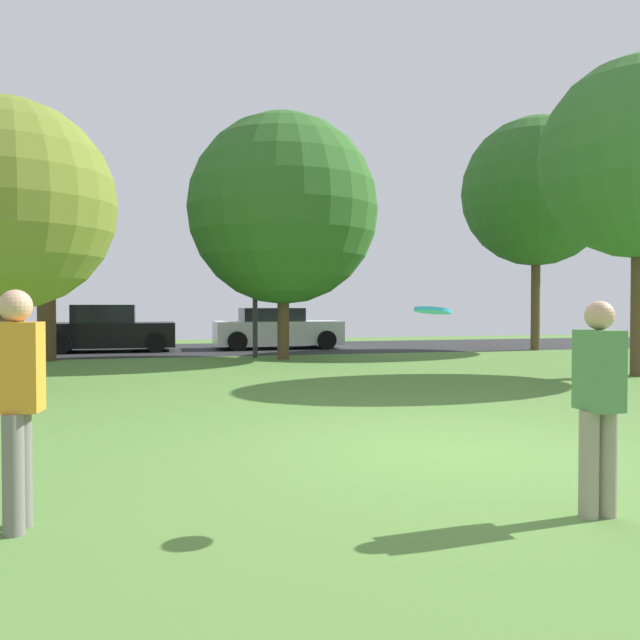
# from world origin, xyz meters

# --- Properties ---
(ground_plane) EXTENTS (44.00, 44.00, 0.00)m
(ground_plane) POSITION_xyz_m (0.00, 0.00, 0.00)
(ground_plane) COLOR #547F38
(road_strip) EXTENTS (44.00, 6.40, 0.01)m
(road_strip) POSITION_xyz_m (0.00, 16.00, 0.00)
(road_strip) COLOR #28282B
(road_strip) RESTS_ON ground_plane
(oak_tree_left) EXTENTS (4.88, 4.88, 7.68)m
(oak_tree_left) POSITION_xyz_m (9.23, 12.86, 5.22)
(oak_tree_left) COLOR brown
(oak_tree_left) RESTS_ON ground_plane
(maple_tree_far) EXTENTS (3.73, 3.73, 5.17)m
(maple_tree_far) POSITION_xyz_m (-5.51, 6.37, 3.28)
(maple_tree_far) COLOR brown
(maple_tree_far) RESTS_ON ground_plane
(oak_tree_center) EXTENTS (3.72, 3.72, 6.07)m
(oak_tree_center) POSITION_xyz_m (-5.83, 12.62, 4.17)
(oak_tree_center) COLOR brown
(oak_tree_center) RESTS_ON ground_plane
(oak_tree_right) EXTENTS (5.25, 5.25, 6.77)m
(oak_tree_right) POSITION_xyz_m (0.46, 11.50, 4.14)
(oak_tree_right) COLOR brown
(oak_tree_right) RESTS_ON ground_plane
(person_thrower) EXTENTS (0.35, 0.30, 1.63)m
(person_thrower) POSITION_xyz_m (-3.92, -1.47, 0.90)
(person_thrower) COLOR slate
(person_thrower) RESTS_ON ground_plane
(person_walking) EXTENTS (0.30, 0.32, 1.56)m
(person_walking) POSITION_xyz_m (0.08, -2.20, 0.85)
(person_walking) COLOR gray
(person_walking) RESTS_ON ground_plane
(frisbee_disc) EXTENTS (0.38, 0.38, 0.06)m
(frisbee_disc) POSITION_xyz_m (-1.05, -1.84, 1.49)
(frisbee_disc) COLOR #2DB2E0
(parked_car_black) EXTENTS (4.00, 2.03, 1.51)m
(parked_car_black) POSITION_xyz_m (-4.41, 15.73, 0.68)
(parked_car_black) COLOR black
(parked_car_black) RESTS_ON ground_plane
(parked_car_white) EXTENTS (4.29, 2.11, 1.39)m
(parked_car_white) POSITION_xyz_m (1.06, 15.79, 0.65)
(parked_car_white) COLOR white
(parked_car_white) RESTS_ON ground_plane
(street_lamp_post) EXTENTS (0.14, 0.14, 4.50)m
(street_lamp_post) POSITION_xyz_m (-0.22, 12.20, 2.25)
(street_lamp_post) COLOR #2D2D33
(street_lamp_post) RESTS_ON ground_plane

